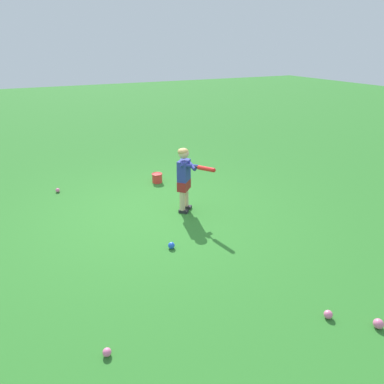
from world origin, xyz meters
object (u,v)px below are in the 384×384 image
object	(u,v)px
play_ball_far_left	(171,245)
toy_bucket	(157,178)
play_ball_near_batter	(107,352)
child_batter	(185,174)
play_ball_center_lawn	(378,324)
play_ball_by_bucket	(58,190)
play_ball_behind_batter	(328,314)

from	to	relation	value
play_ball_far_left	toy_bucket	world-z (taller)	toy_bucket
play_ball_near_batter	toy_bucket	world-z (taller)	toy_bucket
child_batter	play_ball_center_lawn	bearing A→B (deg)	100.75
play_ball_far_left	play_ball_center_lawn	size ratio (longest dim) A/B	0.93
play_ball_by_bucket	play_ball_center_lawn	distance (m)	5.54
toy_bucket	play_ball_far_left	bearing A→B (deg)	73.73
play_ball_by_bucket	play_ball_behind_batter	size ratio (longest dim) A/B	0.89
child_batter	play_ball_far_left	size ratio (longest dim) A/B	11.58
child_batter	play_ball_far_left	xyz separation A→B (m)	(0.67, 0.97, -0.60)
play_ball_by_bucket	play_ball_behind_batter	xyz separation A→B (m)	(-2.10, 4.65, 0.00)
play_ball_by_bucket	toy_bucket	world-z (taller)	toy_bucket
play_ball_behind_batter	toy_bucket	size ratio (longest dim) A/B	0.42
play_ball_center_lawn	play_ball_near_batter	bearing A→B (deg)	-18.64
play_ball_behind_batter	child_batter	bearing A→B (deg)	-84.77
play_ball_behind_batter	toy_bucket	xyz separation A→B (m)	(0.23, -4.31, 0.05)
play_ball_center_lawn	toy_bucket	bearing A→B (deg)	-82.89
play_ball_far_left	play_ball_behind_batter	xyz separation A→B (m)	(-0.93, 1.91, -0.00)
play_ball_far_left	play_ball_behind_batter	distance (m)	2.13
child_batter	play_ball_near_batter	size ratio (longest dim) A/B	13.38
play_ball_far_left	play_ball_by_bucket	bearing A→B (deg)	-66.84
play_ball_by_bucket	toy_bucket	distance (m)	1.90
play_ball_far_left	play_ball_center_lawn	xyz separation A→B (m)	(-1.27, 2.23, 0.00)
play_ball_by_bucket	play_ball_behind_batter	world-z (taller)	play_ball_behind_batter
child_batter	play_ball_by_bucket	world-z (taller)	child_batter
play_ball_near_batter	play_ball_center_lawn	xyz separation A→B (m)	(-2.49, 0.84, 0.01)
play_ball_far_left	play_ball_near_batter	distance (m)	1.84
child_batter	play_ball_near_batter	distance (m)	3.08
child_batter	play_ball_by_bucket	bearing A→B (deg)	-43.87
play_ball_center_lawn	toy_bucket	distance (m)	4.66
play_ball_center_lawn	toy_bucket	size ratio (longest dim) A/B	0.46
child_batter	play_ball_center_lawn	distance (m)	3.31
child_batter	play_ball_by_bucket	size ratio (longest dim) A/B	13.53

